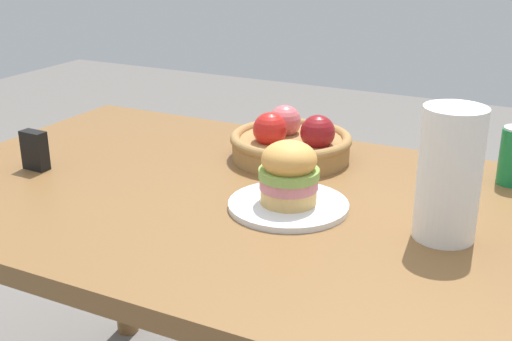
{
  "coord_description": "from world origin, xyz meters",
  "views": [
    {
      "loc": [
        0.62,
        -1.12,
        1.27
      ],
      "look_at": [
        0.05,
        -0.01,
        0.81
      ],
      "focal_mm": 46.38,
      "sensor_mm": 36.0,
      "label": 1
    }
  ],
  "objects_px": {
    "fruit_basket": "(291,142)",
    "napkin_holder": "(35,150)",
    "sandwich": "(289,173)",
    "paper_towel_roll": "(449,174)",
    "plate": "(288,205)"
  },
  "relations": [
    {
      "from": "fruit_basket",
      "to": "napkin_holder",
      "type": "relative_size",
      "value": 3.22
    },
    {
      "from": "sandwich",
      "to": "plate",
      "type": "bearing_deg",
      "value": -90.0
    },
    {
      "from": "sandwich",
      "to": "fruit_basket",
      "type": "bearing_deg",
      "value": 113.36
    },
    {
      "from": "fruit_basket",
      "to": "sandwich",
      "type": "bearing_deg",
      "value": -66.64
    },
    {
      "from": "fruit_basket",
      "to": "paper_towel_roll",
      "type": "relative_size",
      "value": 1.21
    },
    {
      "from": "napkin_holder",
      "to": "plate",
      "type": "bearing_deg",
      "value": 8.14
    },
    {
      "from": "napkin_holder",
      "to": "sandwich",
      "type": "bearing_deg",
      "value": 8.14
    },
    {
      "from": "fruit_basket",
      "to": "napkin_holder",
      "type": "bearing_deg",
      "value": -146.04
    },
    {
      "from": "sandwich",
      "to": "napkin_holder",
      "type": "distance_m",
      "value": 0.61
    },
    {
      "from": "plate",
      "to": "paper_towel_roll",
      "type": "relative_size",
      "value": 1.0
    },
    {
      "from": "plate",
      "to": "paper_towel_roll",
      "type": "distance_m",
      "value": 0.32
    },
    {
      "from": "plate",
      "to": "sandwich",
      "type": "relative_size",
      "value": 1.9
    },
    {
      "from": "paper_towel_roll",
      "to": "napkin_holder",
      "type": "xyz_separation_m",
      "value": [
        -0.91,
        -0.07,
        -0.07
      ]
    },
    {
      "from": "plate",
      "to": "fruit_basket",
      "type": "distance_m",
      "value": 0.3
    },
    {
      "from": "fruit_basket",
      "to": "napkin_holder",
      "type": "distance_m",
      "value": 0.59
    }
  ]
}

